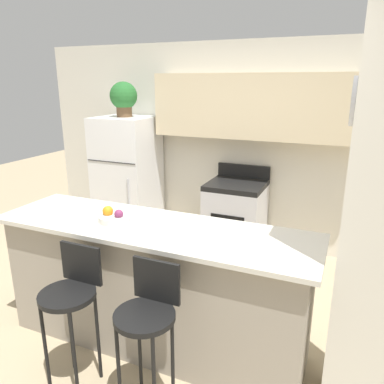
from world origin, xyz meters
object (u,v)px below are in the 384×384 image
object	(u,v)px
refrigerator	(128,178)
fruit_bowl	(114,217)
bar_stool_left	(72,296)
stove_range	(235,218)
bar_stool_right	(148,317)
potted_plant_on_fridge	(124,97)

from	to	relation	value
refrigerator	fruit_bowl	bearing A→B (deg)	-59.76
bar_stool_left	stove_range	bearing A→B (deg)	80.85
bar_stool_left	bar_stool_right	xyz separation A→B (m)	(0.59, 0.00, 0.00)
potted_plant_on_fridge	fruit_bowl	size ratio (longest dim) A/B	1.81
stove_range	fruit_bowl	xyz separation A→B (m)	(-0.41, -1.92, 0.61)
bar_stool_left	fruit_bowl	size ratio (longest dim) A/B	4.19
bar_stool_right	refrigerator	bearing A→B (deg)	124.97
refrigerator	bar_stool_right	bearing A→B (deg)	-55.03
refrigerator	stove_range	size ratio (longest dim) A/B	1.53
refrigerator	potted_plant_on_fridge	xyz separation A→B (m)	(-0.00, 0.00, 1.06)
refrigerator	stove_range	bearing A→B (deg)	1.53
bar_stool_left	fruit_bowl	bearing A→B (deg)	91.54
bar_stool_right	fruit_bowl	distance (m)	0.90
potted_plant_on_fridge	refrigerator	bearing A→B (deg)	-62.87
stove_range	potted_plant_on_fridge	xyz separation A→B (m)	(-1.51, -0.04, 1.42)
refrigerator	bar_stool_right	world-z (taller)	refrigerator
refrigerator	stove_range	xyz separation A→B (m)	(1.51, 0.04, -0.36)
refrigerator	fruit_bowl	xyz separation A→B (m)	(1.10, -1.88, 0.25)
refrigerator	bar_stool_left	distance (m)	2.68
bar_stool_left	potted_plant_on_fridge	world-z (taller)	potted_plant_on_fridge
refrigerator	stove_range	world-z (taller)	refrigerator
bar_stool_left	refrigerator	bearing A→B (deg)	114.59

